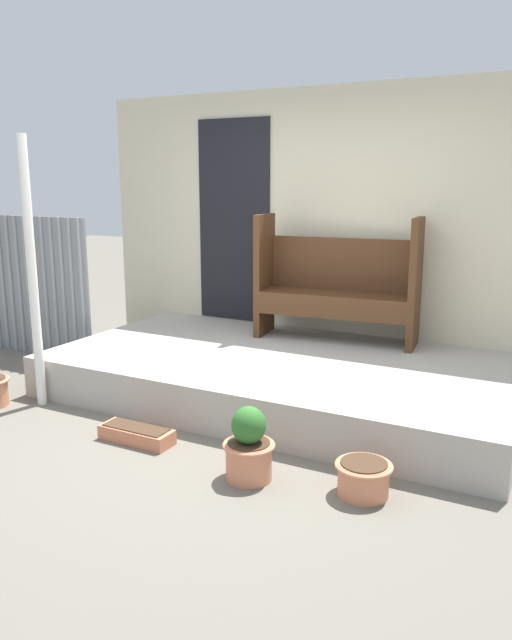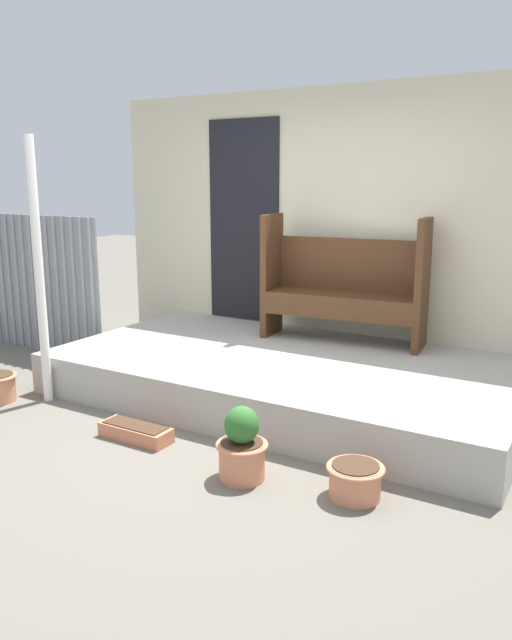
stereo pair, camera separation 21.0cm
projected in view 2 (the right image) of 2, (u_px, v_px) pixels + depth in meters
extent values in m
plane|color=#666056|center=(211.00, 437.00, 4.39)|extent=(24.00, 24.00, 0.00)
cube|color=#A8A399|center=(286.00, 376.00, 5.18)|extent=(3.77, 2.04, 0.34)
cube|color=beige|center=(340.00, 231.00, 5.81)|extent=(4.97, 0.06, 2.60)
cube|color=black|center=(244.00, 222.00, 6.28)|extent=(0.80, 0.02, 2.00)
cylinder|color=gray|center=(3.00, 280.00, 6.76)|extent=(0.04, 0.04, 1.42)
cylinder|color=gray|center=(10.00, 280.00, 6.70)|extent=(0.04, 0.04, 1.42)
cylinder|color=gray|center=(18.00, 281.00, 6.64)|extent=(0.04, 0.04, 1.42)
cylinder|color=gray|center=(25.00, 282.00, 6.58)|extent=(0.04, 0.04, 1.42)
cylinder|color=gray|center=(33.00, 283.00, 6.52)|extent=(0.04, 0.04, 1.42)
cylinder|color=gray|center=(41.00, 284.00, 6.46)|extent=(0.04, 0.04, 1.42)
cylinder|color=gray|center=(49.00, 285.00, 6.40)|extent=(0.04, 0.04, 1.42)
cylinder|color=gray|center=(58.00, 286.00, 6.34)|extent=(0.04, 0.04, 1.42)
cylinder|color=gray|center=(66.00, 287.00, 6.28)|extent=(0.04, 0.04, 1.42)
cylinder|color=gray|center=(75.00, 288.00, 6.22)|extent=(0.04, 0.04, 1.42)
cylinder|color=gray|center=(84.00, 289.00, 6.16)|extent=(0.04, 0.04, 1.42)
cylinder|color=gray|center=(93.00, 290.00, 6.10)|extent=(0.04, 0.04, 1.42)
cylinder|color=white|center=(39.00, 273.00, 4.89)|extent=(0.07, 0.07, 2.10)
cube|color=#4C2D19|center=(272.00, 275.00, 5.79)|extent=(0.10, 0.40, 1.12)
cube|color=#4C2D19|center=(422.00, 285.00, 5.22)|extent=(0.10, 0.40, 1.12)
cube|color=#4C2D19|center=(343.00, 296.00, 5.54)|extent=(1.35, 0.53, 0.04)
cube|color=#4C2D19|center=(336.00, 311.00, 5.40)|extent=(1.31, 0.16, 0.16)
cube|color=#4C2D19|center=(349.00, 265.00, 5.64)|extent=(1.32, 0.17, 0.47)
cylinder|color=tan|center=(242.00, 461.00, 3.75)|extent=(0.28, 0.28, 0.23)
torus|color=tan|center=(242.00, 445.00, 3.73)|extent=(0.32, 0.32, 0.02)
cylinder|color=#422D1E|center=(242.00, 442.00, 3.72)|extent=(0.26, 0.26, 0.01)
ellipsoid|color=#2D6628|center=(242.00, 425.00, 3.70)|extent=(0.21, 0.21, 0.23)
cylinder|color=tan|center=(355.00, 482.00, 3.53)|extent=(0.29, 0.29, 0.19)
torus|color=tan|center=(356.00, 468.00, 3.51)|extent=(0.33, 0.33, 0.02)
cylinder|color=#422D1E|center=(356.00, 465.00, 3.51)|extent=(0.27, 0.27, 0.01)
cube|color=#C67251|center=(136.00, 432.00, 4.33)|extent=(0.53, 0.19, 0.10)
cube|color=#422D1E|center=(135.00, 425.00, 4.32)|extent=(0.47, 0.16, 0.01)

